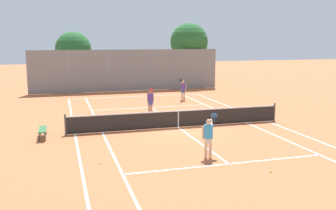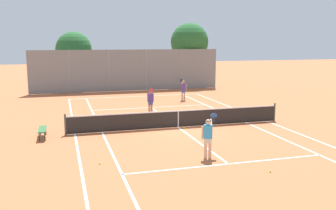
% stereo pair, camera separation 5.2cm
% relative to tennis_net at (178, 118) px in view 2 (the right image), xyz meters
% --- Properties ---
extents(ground_plane, '(120.00, 120.00, 0.00)m').
position_rel_tennis_net_xyz_m(ground_plane, '(0.00, 0.00, -0.51)').
color(ground_plane, '#BC663D').
extents(court_line_markings, '(11.10, 23.90, 0.01)m').
position_rel_tennis_net_xyz_m(court_line_markings, '(0.00, 0.00, -0.51)').
color(court_line_markings, silver).
rests_on(court_line_markings, ground).
extents(tennis_net, '(12.00, 0.10, 1.07)m').
position_rel_tennis_net_xyz_m(tennis_net, '(0.00, 0.00, 0.00)').
color(tennis_net, '#474C47').
rests_on(tennis_net, ground).
extents(player_near_side, '(0.82, 0.70, 1.77)m').
position_rel_tennis_net_xyz_m(player_near_side, '(-0.49, -5.48, 0.42)').
color(player_near_side, beige).
rests_on(player_near_side, ground).
extents(player_far_left, '(0.48, 0.87, 1.77)m').
position_rel_tennis_net_xyz_m(player_far_left, '(-0.60, 3.97, 0.42)').
color(player_far_left, tan).
rests_on(player_far_left, ground).
extents(player_far_right, '(0.74, 0.72, 1.77)m').
position_rel_tennis_net_xyz_m(player_far_right, '(3.22, 8.79, 0.42)').
color(player_far_right, '#D8A884').
rests_on(player_far_right, ground).
extents(loose_tennis_ball_0, '(0.07, 0.07, 0.07)m').
position_rel_tennis_net_xyz_m(loose_tennis_ball_0, '(-0.74, 9.48, -0.48)').
color(loose_tennis_ball_0, '#D1DB33').
rests_on(loose_tennis_ball_0, ground).
extents(loose_tennis_ball_1, '(0.07, 0.07, 0.07)m').
position_rel_tennis_net_xyz_m(loose_tennis_ball_1, '(0.23, -0.39, -0.48)').
color(loose_tennis_ball_1, '#D1DB33').
rests_on(loose_tennis_ball_1, ground).
extents(loose_tennis_ball_2, '(0.07, 0.07, 0.07)m').
position_rel_tennis_net_xyz_m(loose_tennis_ball_2, '(3.81, 8.58, -0.48)').
color(loose_tennis_ball_2, '#D1DB33').
rests_on(loose_tennis_ball_2, ground).
extents(loose_tennis_ball_3, '(0.07, 0.07, 0.07)m').
position_rel_tennis_net_xyz_m(loose_tennis_ball_3, '(1.05, -7.67, -0.48)').
color(loose_tennis_ball_3, '#D1DB33').
rests_on(loose_tennis_ball_3, ground).
extents(loose_tennis_ball_4, '(0.07, 0.07, 0.07)m').
position_rel_tennis_net_xyz_m(loose_tennis_ball_4, '(-4.77, -5.07, -0.48)').
color(loose_tennis_ball_4, '#D1DB33').
rests_on(loose_tennis_ball_4, ground).
extents(courtside_bench, '(0.36, 1.50, 0.47)m').
position_rel_tennis_net_xyz_m(courtside_bench, '(-7.04, -0.32, -0.10)').
color(courtside_bench, '#2D6638').
rests_on(courtside_bench, ground).
extents(back_fence, '(17.70, 0.08, 3.88)m').
position_rel_tennis_net_xyz_m(back_fence, '(0.00, 15.52, 1.43)').
color(back_fence, gray).
rests_on(back_fence, ground).
extents(tree_behind_left, '(3.47, 3.47, 5.54)m').
position_rel_tennis_net_xyz_m(tree_behind_left, '(-4.61, 18.70, 3.22)').
color(tree_behind_left, brown).
rests_on(tree_behind_left, ground).
extents(tree_behind_right, '(3.85, 3.85, 6.45)m').
position_rel_tennis_net_xyz_m(tree_behind_right, '(6.83, 17.70, 3.87)').
color(tree_behind_right, brown).
rests_on(tree_behind_right, ground).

